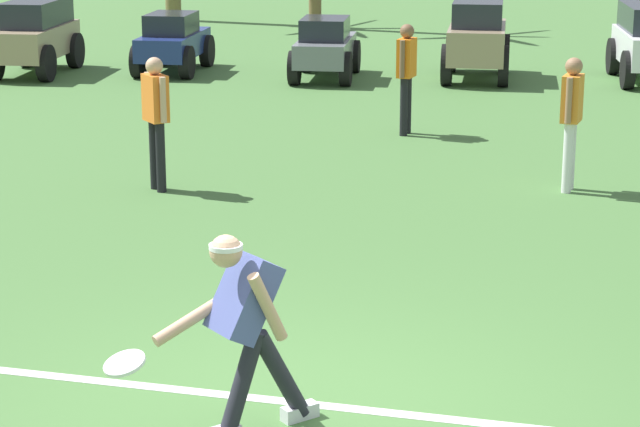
# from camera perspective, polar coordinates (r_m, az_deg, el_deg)

# --- Properties ---
(ground_plane) EXTENTS (80.00, 80.00, 0.00)m
(ground_plane) POSITION_cam_1_polar(r_m,az_deg,el_deg) (8.66, -1.16, -9.13)
(ground_plane) COLOR #446E37
(field_line_paint) EXTENTS (24.10, 3.57, 0.01)m
(field_line_paint) POSITION_cam_1_polar(r_m,az_deg,el_deg) (8.81, -1.00, -8.64)
(field_line_paint) COLOR white
(field_line_paint) RESTS_ON ground_plane
(frisbee_thrower) EXTENTS (1.02, 0.68, 1.39)m
(frisbee_thrower) POSITION_cam_1_polar(r_m,az_deg,el_deg) (8.07, -3.42, -4.97)
(frisbee_thrower) COLOR #23232D
(frisbee_thrower) RESTS_ON ground_plane
(frisbee_in_flight) EXTENTS (0.38, 0.38, 0.11)m
(frisbee_in_flight) POSITION_cam_1_polar(r_m,az_deg,el_deg) (7.95, -8.93, -6.78)
(frisbee_in_flight) COLOR white
(teammate_near_sideline) EXTENTS (0.28, 0.49, 1.56)m
(teammate_near_sideline) POSITION_cam_1_polar(r_m,az_deg,el_deg) (14.62, 11.43, 4.60)
(teammate_near_sideline) COLOR silver
(teammate_near_sideline) RESTS_ON ground_plane
(teammate_midfield) EXTENTS (0.28, 0.49, 1.56)m
(teammate_midfield) POSITION_cam_1_polar(r_m,az_deg,el_deg) (17.58, 3.97, 6.63)
(teammate_midfield) COLOR black
(teammate_midfield) RESTS_ON ground_plane
(teammate_deep) EXTENTS (0.37, 0.43, 1.56)m
(teammate_deep) POSITION_cam_1_polar(r_m,az_deg,el_deg) (14.49, -7.51, 4.67)
(teammate_deep) COLOR black
(teammate_deep) RESTS_ON ground_plane
(parked_car_slot_a) EXTENTS (1.15, 2.40, 1.34)m
(parked_car_slot_a) POSITION_cam_1_polar(r_m,az_deg,el_deg) (23.65, -12.88, 7.99)
(parked_car_slot_a) COLOR #998466
(parked_car_slot_a) RESTS_ON ground_plane
(parked_car_slot_b) EXTENTS (1.15, 2.23, 1.10)m
(parked_car_slot_b) POSITION_cam_1_polar(r_m,az_deg,el_deg) (23.41, -6.74, 7.80)
(parked_car_slot_b) COLOR navy
(parked_car_slot_b) RESTS_ON ground_plane
(parked_car_slot_c) EXTENTS (1.10, 2.21, 1.10)m
(parked_car_slot_c) POSITION_cam_1_polar(r_m,az_deg,el_deg) (22.49, 0.24, 7.60)
(parked_car_slot_c) COLOR slate
(parked_car_slot_c) RESTS_ON ground_plane
(parked_car_slot_d) EXTENTS (1.24, 2.38, 1.40)m
(parked_car_slot_d) POSITION_cam_1_polar(r_m,az_deg,el_deg) (22.63, 7.20, 7.99)
(parked_car_slot_d) COLOR #998466
(parked_car_slot_d) RESTS_ON ground_plane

